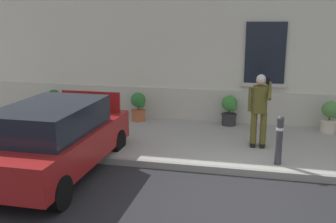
{
  "coord_description": "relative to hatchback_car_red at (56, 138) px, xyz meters",
  "views": [
    {
      "loc": [
        0.28,
        -6.65,
        3.12
      ],
      "look_at": [
        -1.62,
        1.6,
        1.1
      ],
      "focal_mm": 41.58,
      "sensor_mm": 36.0,
      "label": 1
    }
  ],
  "objects": [
    {
      "name": "ground_plane",
      "position": [
        3.62,
        -0.15,
        -0.79
      ],
      "size": [
        80.0,
        80.0,
        0.0
      ],
      "primitive_type": "plane",
      "color": "#232326"
    },
    {
      "name": "curb_edge",
      "position": [
        3.62,
        0.79,
        -0.71
      ],
      "size": [
        24.0,
        0.12,
        0.15
      ],
      "primitive_type": "cube",
      "color": "gray",
      "rests_on": "ground"
    },
    {
      "name": "hatchback_car_red",
      "position": [
        0.0,
        0.0,
        0.0
      ],
      "size": [
        1.79,
        4.07,
        1.5
      ],
      "color": "maroon",
      "rests_on": "ground"
    },
    {
      "name": "planter_terracotta",
      "position": [
        0.53,
        3.96,
        -0.18
      ],
      "size": [
        0.44,
        0.44,
        0.86
      ],
      "color": "#B25B38",
      "rests_on": "sidewalk"
    },
    {
      "name": "planter_olive",
      "position": [
        -2.14,
        3.83,
        -0.18
      ],
      "size": [
        0.44,
        0.44,
        0.86
      ],
      "color": "#606B38",
      "rests_on": "sidewalk"
    },
    {
      "name": "planter_cream",
      "position": [
        5.86,
        3.95,
        -0.18
      ],
      "size": [
        0.44,
        0.44,
        0.86
      ],
      "color": "beige",
      "rests_on": "sidewalk"
    },
    {
      "name": "sidewalk",
      "position": [
        3.62,
        2.65,
        -0.71
      ],
      "size": [
        24.0,
        3.6,
        0.15
      ],
      "primitive_type": "cube",
      "color": "#99968E",
      "rests_on": "ground"
    },
    {
      "name": "bollard_near_person",
      "position": [
        4.42,
        1.2,
        -0.08
      ],
      "size": [
        0.15,
        0.15,
        1.04
      ],
      "color": "#333338",
      "rests_on": "sidewalk"
    },
    {
      "name": "planter_charcoal",
      "position": [
        3.19,
        4.09,
        -0.18
      ],
      "size": [
        0.44,
        0.44,
        0.86
      ],
      "color": "#2D2D30",
      "rests_on": "sidewalk"
    },
    {
      "name": "person_on_phone",
      "position": [
        4.0,
        2.22,
        0.36
      ],
      "size": [
        0.51,
        0.47,
        1.75
      ],
      "rotation": [
        0.0,
        0.0,
        -0.23
      ],
      "color": "#514C1E",
      "rests_on": "sidewalk"
    }
  ]
}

